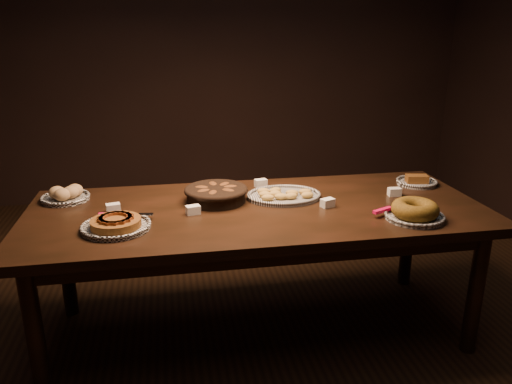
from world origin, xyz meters
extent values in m
plane|color=black|center=(0.00, 0.00, 0.00)|extent=(5.00, 5.00, 0.00)
cube|color=black|center=(0.00, 0.00, 0.72)|extent=(2.40, 1.00, 0.05)
cylinder|color=black|center=(-1.08, -0.38, 0.35)|extent=(0.08, 0.08, 0.70)
cylinder|color=black|center=(1.08, -0.38, 0.35)|extent=(0.08, 0.08, 0.70)
cylinder|color=black|center=(-1.08, 0.38, 0.35)|extent=(0.08, 0.08, 0.70)
cylinder|color=black|center=(1.08, 0.38, 0.35)|extent=(0.08, 0.08, 0.70)
torus|color=white|center=(-0.71, -0.17, 0.77)|extent=(0.33, 0.33, 0.02)
cylinder|color=#4C260F|center=(-0.71, -0.17, 0.78)|extent=(0.27, 0.27, 0.04)
cube|color=#612A10|center=(-0.65, -0.18, 0.81)|extent=(0.04, 0.08, 0.01)
cube|color=#612A10|center=(-0.65, -0.15, 0.81)|extent=(0.05, 0.08, 0.01)
cube|color=#612A10|center=(-0.66, -0.13, 0.81)|extent=(0.07, 0.07, 0.01)
cube|color=#612A10|center=(-0.69, -0.11, 0.81)|extent=(0.08, 0.05, 0.01)
cube|color=#612A10|center=(-0.72, -0.11, 0.81)|extent=(0.08, 0.03, 0.01)
cube|color=#612A10|center=(-0.74, -0.12, 0.81)|extent=(0.08, 0.06, 0.01)
cube|color=#612A10|center=(-0.76, -0.14, 0.81)|extent=(0.06, 0.08, 0.01)
cube|color=#612A10|center=(-0.77, -0.16, 0.81)|extent=(0.04, 0.08, 0.01)
cube|color=#612A10|center=(-0.77, -0.19, 0.81)|extent=(0.05, 0.08, 0.01)
cube|color=#612A10|center=(-0.76, -0.22, 0.81)|extent=(0.07, 0.07, 0.01)
cube|color=#612A10|center=(-0.73, -0.23, 0.81)|extent=(0.08, 0.05, 0.01)
cube|color=#612A10|center=(-0.71, -0.24, 0.81)|extent=(0.08, 0.03, 0.01)
cube|color=#612A10|center=(-0.68, -0.23, 0.81)|extent=(0.08, 0.06, 0.01)
cube|color=#612A10|center=(-0.66, -0.21, 0.81)|extent=(0.06, 0.08, 0.01)
cube|color=#EC0B50|center=(-0.74, -0.05, 0.78)|extent=(0.12, 0.04, 0.02)
cube|color=silver|center=(-0.61, -0.06, 0.78)|extent=(0.15, 0.05, 0.00)
torus|color=black|center=(0.17, 0.13, 0.77)|extent=(0.33, 0.33, 0.02)
ellipsoid|color=olive|center=(0.07, 0.07, 0.78)|extent=(0.08, 0.05, 0.03)
ellipsoid|color=olive|center=(0.14, 0.07, 0.78)|extent=(0.08, 0.06, 0.03)
ellipsoid|color=olive|center=(0.20, 0.07, 0.78)|extent=(0.08, 0.06, 0.03)
ellipsoid|color=olive|center=(0.29, 0.07, 0.78)|extent=(0.07, 0.05, 0.03)
ellipsoid|color=olive|center=(0.06, 0.12, 0.78)|extent=(0.08, 0.06, 0.03)
ellipsoid|color=olive|center=(0.12, 0.12, 0.78)|extent=(0.07, 0.05, 0.03)
ellipsoid|color=olive|center=(0.22, 0.12, 0.78)|extent=(0.08, 0.06, 0.03)
ellipsoid|color=olive|center=(0.29, 0.13, 0.78)|extent=(0.08, 0.06, 0.03)
ellipsoid|color=olive|center=(0.06, 0.18, 0.78)|extent=(0.07, 0.05, 0.03)
ellipsoid|color=olive|center=(0.13, 0.18, 0.78)|extent=(0.08, 0.06, 0.03)
torus|color=black|center=(0.73, -0.30, 0.77)|extent=(0.29, 0.29, 0.02)
torus|color=brown|center=(0.73, -0.30, 0.80)|extent=(0.26, 0.26, 0.08)
cube|color=#EC0B50|center=(0.60, -0.23, 0.78)|extent=(0.12, 0.07, 0.02)
cube|color=silver|center=(0.71, -0.18, 0.78)|extent=(0.15, 0.09, 0.00)
cylinder|color=black|center=(-0.21, 0.14, 0.79)|extent=(0.34, 0.34, 0.08)
torus|color=black|center=(-0.21, 0.14, 0.82)|extent=(0.35, 0.35, 0.03)
ellipsoid|color=#351D0A|center=(-0.13, 0.14, 0.81)|extent=(0.11, 0.07, 0.05)
ellipsoid|color=#351D0A|center=(-0.15, 0.20, 0.81)|extent=(0.11, 0.11, 0.05)
ellipsoid|color=#351D0A|center=(-0.22, 0.21, 0.81)|extent=(0.07, 0.11, 0.05)
ellipsoid|color=#351D0A|center=(-0.28, 0.16, 0.81)|extent=(0.12, 0.09, 0.05)
ellipsoid|color=#351D0A|center=(-0.28, 0.10, 0.81)|extent=(0.12, 0.10, 0.05)
ellipsoid|color=#351D0A|center=(-0.23, 0.06, 0.81)|extent=(0.09, 0.12, 0.05)
ellipsoid|color=#351D0A|center=(-0.15, 0.08, 0.81)|extent=(0.11, 0.11, 0.05)
torus|color=white|center=(-1.02, 0.30, 0.77)|extent=(0.26, 0.26, 0.02)
ellipsoid|color=#996D46|center=(-1.06, 0.30, 0.80)|extent=(0.09, 0.09, 0.07)
ellipsoid|color=#996D46|center=(-0.97, 0.33, 0.80)|extent=(0.09, 0.09, 0.07)
ellipsoid|color=#996D46|center=(-1.03, 0.26, 0.80)|extent=(0.09, 0.09, 0.07)
ellipsoid|color=#996D46|center=(-0.99, 0.29, 0.80)|extent=(0.09, 0.09, 0.07)
torus|color=black|center=(1.02, 0.23, 0.77)|extent=(0.24, 0.24, 0.02)
cube|color=#4C260F|center=(1.02, 0.23, 0.78)|extent=(0.14, 0.09, 0.05)
cube|color=white|center=(-0.34, -0.04, 0.77)|extent=(0.08, 0.06, 0.04)
cube|color=white|center=(0.08, 0.35, 0.77)|extent=(0.08, 0.06, 0.04)
cube|color=white|center=(0.36, -0.06, 0.77)|extent=(0.08, 0.07, 0.04)
cube|color=white|center=(-0.74, 0.06, 0.77)|extent=(0.08, 0.06, 0.04)
cube|color=white|center=(0.79, 0.06, 0.77)|extent=(0.07, 0.05, 0.04)
camera|label=1|loc=(-0.45, -2.43, 1.65)|focal=35.00mm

